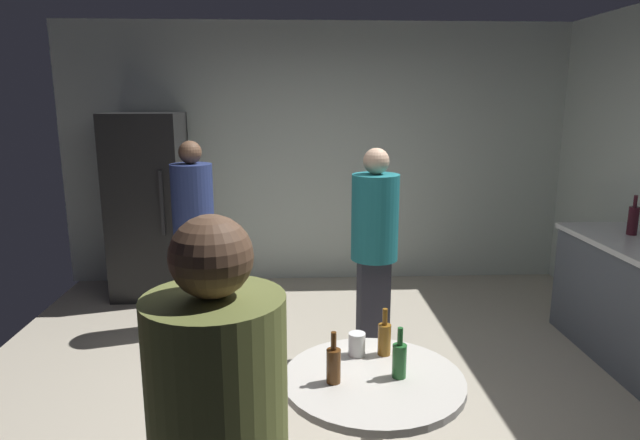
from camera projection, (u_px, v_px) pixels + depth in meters
ground_plane at (337, 414)px, 3.50m from camera, size 5.20×5.20×0.10m
wall_back at (318, 155)px, 5.77m from camera, size 5.32×0.06×2.70m
refrigerator at (149, 206)px, 5.37m from camera, size 0.70×0.68×1.80m
wine_bottle_on_counter at (633, 220)px, 4.20m from camera, size 0.08×0.08×0.31m
foreground_table at (373, 398)px, 2.41m from camera, size 0.80×0.80×0.73m
beer_bottle_amber at (384, 338)px, 2.58m from camera, size 0.06×0.06×0.23m
beer_bottle_brown at (334, 364)px, 2.32m from camera, size 0.06×0.06×0.23m
beer_bottle_green at (399, 359)px, 2.37m from camera, size 0.06×0.06×0.23m
plastic_cup_white at (357, 344)px, 2.58m from camera, size 0.08×0.08×0.11m
person_in_teal_shirt at (374, 240)px, 3.95m from camera, size 0.37×0.37×1.59m
person_in_navy_shirt at (194, 222)px, 4.51m from camera, size 0.36×0.36×1.60m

